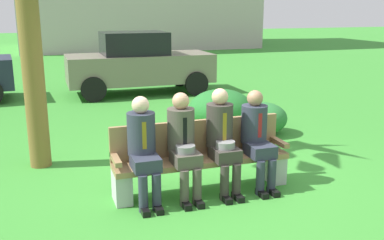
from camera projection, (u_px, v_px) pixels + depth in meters
ground_plane at (209, 183)px, 6.02m from camera, size 80.00×80.00×0.00m
park_bench at (201, 157)px, 5.71m from camera, size 2.28×0.44×0.90m
seated_man_leftmost at (143, 145)px, 5.28m from camera, size 0.34×0.72×1.29m
seated_man_centerleft at (183, 140)px, 5.43m from camera, size 0.34×0.72×1.31m
seated_man_centerright at (222, 136)px, 5.59m from camera, size 0.34×0.72×1.33m
seated_man_rightmost at (257, 134)px, 5.75m from camera, size 0.34×0.72×1.28m
shrub_near_bench at (262, 118)px, 8.27m from camera, size 0.96×0.88×0.60m
shrub_mid_lawn at (221, 110)px, 8.56m from camera, size 1.26×1.16×0.79m
parked_car_far at (139, 63)px, 12.07m from camera, size 3.90×1.71×1.68m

